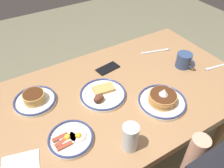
{
  "coord_description": "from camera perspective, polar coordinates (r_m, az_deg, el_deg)",
  "views": [
    {
      "loc": [
        0.53,
        0.76,
        1.6
      ],
      "look_at": [
        0.04,
        -0.05,
        0.77
      ],
      "focal_mm": 36.19,
      "sensor_mm": 36.0,
      "label": 1
    }
  ],
  "objects": [
    {
      "name": "plate_center_pancakes",
      "position": [
        1.05,
        -10.36,
        -13.37
      ],
      "size": [
        0.21,
        0.21,
        0.04
      ],
      "color": "silver",
      "rests_on": "dining_table"
    },
    {
      "name": "plate_far_side",
      "position": [
        1.2,
        12.58,
        -3.94
      ],
      "size": [
        0.25,
        0.25,
        0.1
      ],
      "color": "silver",
      "rests_on": "dining_table"
    },
    {
      "name": "dining_table",
      "position": [
        1.32,
        2.54,
        -4.27
      ],
      "size": [
        1.42,
        0.85,
        0.74
      ],
      "color": "#A0754D",
      "rests_on": "ground_plane"
    },
    {
      "name": "plate_far_companion",
      "position": [
        1.24,
        -18.95,
        -3.71
      ],
      "size": [
        0.22,
        0.22,
        0.06
      ],
      "color": "white",
      "rests_on": "dining_table"
    },
    {
      "name": "plate_near_main",
      "position": [
        1.21,
        -2.42,
        -2.65
      ],
      "size": [
        0.25,
        0.25,
        0.05
      ],
      "color": "white",
      "rests_on": "dining_table"
    },
    {
      "name": "fork_near",
      "position": [
        1.59,
        11.01,
        8.11
      ],
      "size": [
        0.2,
        0.07,
        0.01
      ],
      "color": "silver",
      "rests_on": "dining_table"
    },
    {
      "name": "paper_napkin",
      "position": [
        1.04,
        -22.13,
        -19.07
      ],
      "size": [
        0.18,
        0.17,
        0.0
      ],
      "primitive_type": "cube",
      "rotation": [
        0.0,
        0.0,
        -0.26
      ],
      "color": "white",
      "rests_on": "dining_table"
    },
    {
      "name": "ground_plane",
      "position": [
        1.84,
        1.91,
        -18.71
      ],
      "size": [
        6.0,
        6.0,
        0.0
      ],
      "primitive_type": "plane",
      "color": "#6E6A51"
    },
    {
      "name": "drinking_glass",
      "position": [
        0.98,
        4.6,
        -13.53
      ],
      "size": [
        0.07,
        0.07,
        0.13
      ],
      "color": "silver",
      "rests_on": "dining_table"
    },
    {
      "name": "cell_phone",
      "position": [
        1.41,
        -1.07,
        3.97
      ],
      "size": [
        0.15,
        0.09,
        0.01
      ],
      "primitive_type": "cube",
      "rotation": [
        0.0,
        0.0,
        0.14
      ],
      "color": "black",
      "rests_on": "dining_table"
    },
    {
      "name": "coffee_mug",
      "position": [
        1.47,
        17.76,
        5.75
      ],
      "size": [
        0.09,
        0.12,
        0.09
      ],
      "color": "#334772",
      "rests_on": "dining_table"
    },
    {
      "name": "fork_far",
      "position": [
        1.57,
        25.07,
        4.01
      ],
      "size": [
        0.19,
        0.05,
        0.01
      ],
      "color": "silver",
      "rests_on": "dining_table"
    }
  ]
}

